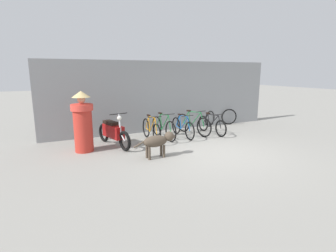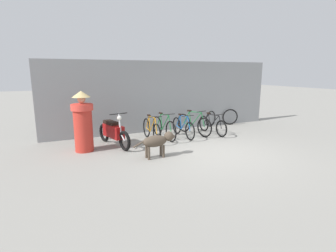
{
  "view_description": "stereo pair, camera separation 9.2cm",
  "coord_description": "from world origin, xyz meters",
  "px_view_note": "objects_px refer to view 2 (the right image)",
  "views": [
    {
      "loc": [
        -4.34,
        -5.98,
        2.3
      ],
      "look_at": [
        -0.98,
        1.18,
        0.65
      ],
      "focal_mm": 28.0,
      "sensor_mm": 36.0,
      "label": 1
    },
    {
      "loc": [
        -4.26,
        -6.02,
        2.3
      ],
      "look_at": [
        -0.98,
        1.18,
        0.65
      ],
      "focal_mm": 28.0,
      "sensor_mm": 36.0,
      "label": 2
    }
  ],
  "objects_px": {
    "bicycle_2": "(183,128)",
    "bicycle_4": "(212,125)",
    "bicycle_0": "(151,130)",
    "bicycle_1": "(164,128)",
    "spare_tire_right": "(230,117)",
    "stray_dog": "(158,141)",
    "spare_tire_left": "(211,119)",
    "bicycle_3": "(194,124)",
    "motorcycle": "(113,132)",
    "person_in_robes": "(83,121)"
  },
  "relations": [
    {
      "from": "bicycle_2",
      "to": "bicycle_4",
      "type": "bearing_deg",
      "value": 87.96
    },
    {
      "from": "bicycle_0",
      "to": "bicycle_4",
      "type": "distance_m",
      "value": 2.41
    },
    {
      "from": "bicycle_1",
      "to": "spare_tire_right",
      "type": "distance_m",
      "value": 3.77
    },
    {
      "from": "bicycle_4",
      "to": "bicycle_2",
      "type": "bearing_deg",
      "value": -94.58
    },
    {
      "from": "stray_dog",
      "to": "spare_tire_left",
      "type": "distance_m",
      "value": 4.56
    },
    {
      "from": "bicycle_1",
      "to": "bicycle_3",
      "type": "xyz_separation_m",
      "value": [
        1.27,
        0.12,
        -0.0
      ]
    },
    {
      "from": "spare_tire_left",
      "to": "motorcycle",
      "type": "bearing_deg",
      "value": -164.62
    },
    {
      "from": "bicycle_3",
      "to": "stray_dog",
      "type": "height_order",
      "value": "bicycle_3"
    },
    {
      "from": "bicycle_0",
      "to": "motorcycle",
      "type": "distance_m",
      "value": 1.31
    },
    {
      "from": "spare_tire_left",
      "to": "stray_dog",
      "type": "bearing_deg",
      "value": -141.69
    },
    {
      "from": "motorcycle",
      "to": "bicycle_2",
      "type": "bearing_deg",
      "value": 78.17
    },
    {
      "from": "bicycle_1",
      "to": "motorcycle",
      "type": "xyz_separation_m",
      "value": [
        -1.8,
        -0.19,
        0.06
      ]
    },
    {
      "from": "person_in_robes",
      "to": "spare_tire_right",
      "type": "distance_m",
      "value": 6.51
    },
    {
      "from": "person_in_robes",
      "to": "spare_tire_left",
      "type": "height_order",
      "value": "person_in_robes"
    },
    {
      "from": "stray_dog",
      "to": "spare_tire_left",
      "type": "bearing_deg",
      "value": 35.82
    },
    {
      "from": "bicycle_2",
      "to": "motorcycle",
      "type": "bearing_deg",
      "value": -88.03
    },
    {
      "from": "bicycle_4",
      "to": "bicycle_1",
      "type": "bearing_deg",
      "value": -96.47
    },
    {
      "from": "bicycle_3",
      "to": "motorcycle",
      "type": "xyz_separation_m",
      "value": [
        -3.07,
        -0.31,
        0.07
      ]
    },
    {
      "from": "bicycle_1",
      "to": "spare_tire_left",
      "type": "xyz_separation_m",
      "value": [
        2.62,
        1.03,
        -0.04
      ]
    },
    {
      "from": "bicycle_3",
      "to": "bicycle_4",
      "type": "distance_m",
      "value": 0.7
    },
    {
      "from": "bicycle_2",
      "to": "spare_tire_left",
      "type": "height_order",
      "value": "bicycle_2"
    },
    {
      "from": "bicycle_0",
      "to": "spare_tire_left",
      "type": "relative_size",
      "value": 2.57
    },
    {
      "from": "stray_dog",
      "to": "spare_tire_right",
      "type": "distance_m",
      "value": 5.39
    },
    {
      "from": "bicycle_4",
      "to": "spare_tire_left",
      "type": "bearing_deg",
      "value": 145.77
    },
    {
      "from": "spare_tire_right",
      "to": "bicycle_0",
      "type": "bearing_deg",
      "value": -164.98
    },
    {
      "from": "bicycle_2",
      "to": "spare_tire_left",
      "type": "xyz_separation_m",
      "value": [
        1.91,
        1.11,
        -0.01
      ]
    },
    {
      "from": "person_in_robes",
      "to": "stray_dog",
      "type": "bearing_deg",
      "value": 149.69
    },
    {
      "from": "bicycle_1",
      "to": "stray_dog",
      "type": "xyz_separation_m",
      "value": [
        -0.96,
        -1.8,
        0.08
      ]
    },
    {
      "from": "bicycle_1",
      "to": "spare_tire_left",
      "type": "relative_size",
      "value": 2.58
    },
    {
      "from": "bicycle_0",
      "to": "person_in_robes",
      "type": "distance_m",
      "value": 2.3
    },
    {
      "from": "stray_dog",
      "to": "person_in_robes",
      "type": "xyz_separation_m",
      "value": [
        -1.75,
        1.43,
        0.43
      ]
    },
    {
      "from": "motorcycle",
      "to": "spare_tire_left",
      "type": "bearing_deg",
      "value": 91.17
    },
    {
      "from": "bicycle_1",
      "to": "bicycle_3",
      "type": "bearing_deg",
      "value": 91.82
    },
    {
      "from": "bicycle_0",
      "to": "person_in_robes",
      "type": "xyz_separation_m",
      "value": [
        -2.22,
        -0.29,
        0.52
      ]
    },
    {
      "from": "bicycle_2",
      "to": "spare_tire_right",
      "type": "height_order",
      "value": "bicycle_2"
    },
    {
      "from": "bicycle_1",
      "to": "motorcycle",
      "type": "distance_m",
      "value": 1.81
    },
    {
      "from": "spare_tire_right",
      "to": "bicycle_1",
      "type": "bearing_deg",
      "value": -164.23
    },
    {
      "from": "bicycle_0",
      "to": "stray_dog",
      "type": "distance_m",
      "value": 1.78
    },
    {
      "from": "bicycle_4",
      "to": "bicycle_0",
      "type": "bearing_deg",
      "value": -93.85
    },
    {
      "from": "bicycle_0",
      "to": "bicycle_3",
      "type": "relative_size",
      "value": 0.99
    },
    {
      "from": "bicycle_4",
      "to": "bicycle_3",
      "type": "bearing_deg",
      "value": -113.3
    },
    {
      "from": "stray_dog",
      "to": "person_in_robes",
      "type": "height_order",
      "value": "person_in_robes"
    },
    {
      "from": "stray_dog",
      "to": "bicycle_4",
      "type": "bearing_deg",
      "value": 27.76
    },
    {
      "from": "bicycle_1",
      "to": "spare_tire_right",
      "type": "xyz_separation_m",
      "value": [
        3.63,
        1.02,
        -0.03
      ]
    },
    {
      "from": "bicycle_0",
      "to": "bicycle_4",
      "type": "xyz_separation_m",
      "value": [
        2.41,
        -0.04,
        -0.04
      ]
    },
    {
      "from": "bicycle_3",
      "to": "bicycle_2",
      "type": "bearing_deg",
      "value": -83.85
    },
    {
      "from": "bicycle_1",
      "to": "bicycle_2",
      "type": "height_order",
      "value": "bicycle_1"
    },
    {
      "from": "spare_tire_left",
      "to": "bicycle_2",
      "type": "bearing_deg",
      "value": -149.8
    },
    {
      "from": "bicycle_2",
      "to": "bicycle_3",
      "type": "xyz_separation_m",
      "value": [
        0.56,
        0.21,
        0.03
      ]
    },
    {
      "from": "stray_dog",
      "to": "spare_tire_right",
      "type": "relative_size",
      "value": 1.78
    }
  ]
}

